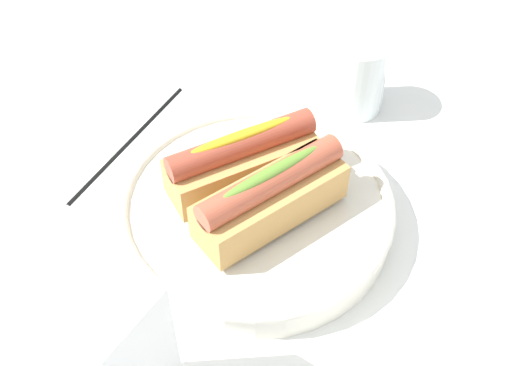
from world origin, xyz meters
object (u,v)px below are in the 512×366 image
at_px(serving_bowl, 256,209).
at_px(water_glass, 356,79).
at_px(hotdog_back, 271,196).
at_px(chopstick_near, 129,140).
at_px(hotdog_front, 242,160).

relative_size(serving_bowl, water_glass, 3.04).
relative_size(hotdog_back, chopstick_near, 0.71).
bearing_deg(water_glass, hotdog_back, 18.62).
bearing_deg(hotdog_front, serving_bowl, 75.53).
bearing_deg(serving_bowl, hotdog_back, 75.53).
xyz_separation_m(water_glass, chopstick_near, (0.24, -0.14, -0.04)).
height_order(serving_bowl, chopstick_near, serving_bowl).
bearing_deg(serving_bowl, water_glass, -167.38).
relative_size(serving_bowl, chopstick_near, 1.25).
xyz_separation_m(serving_bowl, water_glass, (-0.22, -0.05, 0.02)).
bearing_deg(chopstick_near, water_glass, 131.40).
bearing_deg(water_glass, serving_bowl, 12.62).
relative_size(hotdog_front, hotdog_back, 1.02).
height_order(hotdog_front, hotdog_back, same).
bearing_deg(serving_bowl, chopstick_near, -83.93).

